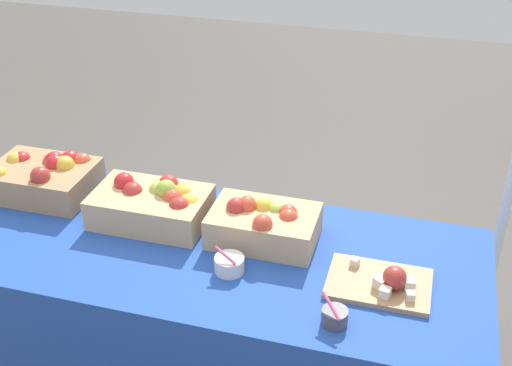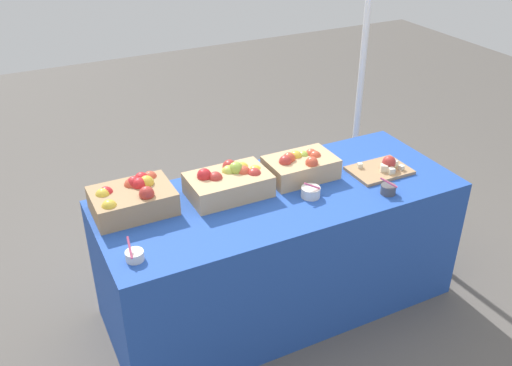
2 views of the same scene
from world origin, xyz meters
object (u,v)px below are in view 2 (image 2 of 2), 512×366
at_px(sample_bowl_near, 311,192).
at_px(apple_crate_middle, 230,182).
at_px(cutting_board_front, 382,168).
at_px(tent_pole, 362,67).
at_px(sample_bowl_mid, 388,189).
at_px(sample_bowl_far, 135,255).
at_px(apple_crate_left, 132,198).
at_px(apple_crate_right, 301,166).

bearing_deg(sample_bowl_near, apple_crate_middle, 148.83).
relative_size(apple_crate_middle, cutting_board_front, 1.27).
distance_m(sample_bowl_near, tent_pole, 1.29).
height_order(sample_bowl_mid, sample_bowl_far, sample_bowl_far).
relative_size(apple_crate_left, tent_pole, 0.19).
bearing_deg(cutting_board_front, apple_crate_middle, 169.10).
height_order(apple_crate_right, tent_pole, tent_pole).
bearing_deg(sample_bowl_far, sample_bowl_mid, -1.79).
bearing_deg(sample_bowl_far, sample_bowl_near, 6.67).
bearing_deg(apple_crate_middle, cutting_board_front, -10.90).
height_order(sample_bowl_near, tent_pole, tent_pole).
bearing_deg(apple_crate_left, sample_bowl_near, -18.24).
distance_m(apple_crate_left, sample_bowl_near, 0.89).
height_order(sample_bowl_mid, tent_pole, tent_pole).
relative_size(apple_crate_right, tent_pole, 0.18).
bearing_deg(cutting_board_front, sample_bowl_far, -173.59).
height_order(apple_crate_right, cutting_board_front, apple_crate_right).
bearing_deg(sample_bowl_mid, apple_crate_middle, 153.23).
xyz_separation_m(sample_bowl_mid, tent_pole, (0.54, 1.02, 0.27)).
xyz_separation_m(cutting_board_front, sample_bowl_far, (-1.44, -0.16, 0.00)).
height_order(apple_crate_middle, sample_bowl_far, apple_crate_middle).
xyz_separation_m(apple_crate_right, tent_pole, (0.85, 0.66, 0.23)).
distance_m(apple_crate_right, tent_pole, 1.10).
bearing_deg(apple_crate_left, cutting_board_front, -9.66).
relative_size(apple_crate_right, sample_bowl_far, 3.67).
distance_m(cutting_board_front, sample_bowl_far, 1.45).
bearing_deg(sample_bowl_near, cutting_board_front, 5.92).
relative_size(apple_crate_left, sample_bowl_far, 3.87).
distance_m(apple_crate_middle, apple_crate_right, 0.41).
distance_m(apple_crate_middle, sample_bowl_far, 0.68).
xyz_separation_m(apple_crate_middle, tent_pole, (1.27, 0.65, 0.22)).
bearing_deg(sample_bowl_near, tent_pole, 43.36).
bearing_deg(apple_crate_right, apple_crate_middle, 178.86).
bearing_deg(apple_crate_left, sample_bowl_far, -105.29).
relative_size(cutting_board_front, sample_bowl_far, 3.23).
xyz_separation_m(apple_crate_middle, apple_crate_right, (0.41, -0.01, -0.00)).
bearing_deg(apple_crate_right, sample_bowl_mid, -48.99).
relative_size(apple_crate_middle, sample_bowl_mid, 4.28).
relative_size(apple_crate_right, cutting_board_front, 1.14).
xyz_separation_m(apple_crate_right, cutting_board_front, (0.43, -0.15, -0.04)).
bearing_deg(apple_crate_middle, apple_crate_left, 172.51).
relative_size(apple_crate_left, apple_crate_right, 1.05).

